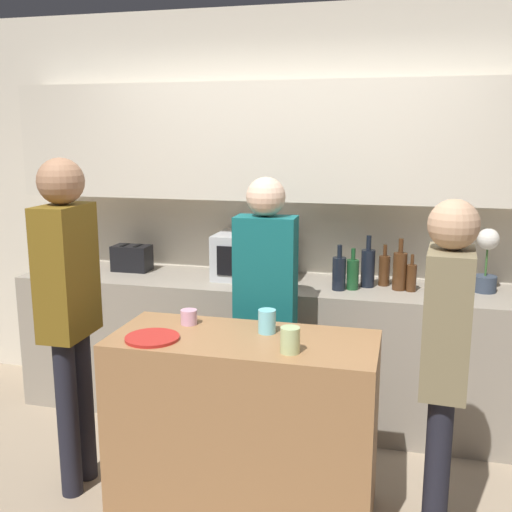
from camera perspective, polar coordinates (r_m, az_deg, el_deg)
The scene contains 19 objects.
back_wall at distance 4.07m, azimuth 3.60°, elevation 6.77°, with size 6.40×0.40×2.70m.
back_counter at distance 4.05m, azimuth 2.68°, elevation -8.88°, with size 3.60×0.62×0.92m.
kitchen_island at distance 3.08m, azimuth -1.18°, elevation -15.84°, with size 1.29×0.56×0.92m.
microwave at distance 4.00m, azimuth -0.09°, elevation -0.01°, with size 0.52×0.39×0.30m.
toaster at distance 4.32m, azimuth -11.74°, elevation -0.19°, with size 0.26×0.16×0.18m.
potted_plant at distance 3.90m, azimuth 21.10°, elevation -0.38°, with size 0.14×0.14×0.40m.
bottle_0 at distance 3.74m, azimuth 7.92°, elevation -1.59°, with size 0.08×0.08×0.28m.
bottle_1 at distance 3.77m, azimuth 9.19°, elevation -1.67°, with size 0.08×0.08×0.26m.
bottle_2 at distance 3.84m, azimuth 10.61°, elevation -1.06°, with size 0.09×0.09×0.33m.
bottle_3 at distance 3.90m, azimuth 12.12°, elevation -1.30°, with size 0.07×0.07×0.27m.
bottle_4 at distance 3.81m, azimuth 13.53°, elevation -1.33°, with size 0.09×0.09×0.32m.
bottle_5 at distance 3.80m, azimuth 14.59°, elevation -1.97°, with size 0.06×0.06×0.23m.
plate_on_island at distance 2.91m, azimuth -9.85°, elevation -7.69°, with size 0.26×0.26×0.01m.
cup_0 at distance 2.95m, azimuth 1.06°, elevation -6.24°, with size 0.09×0.09×0.12m.
cup_1 at distance 2.70m, azimuth 3.27°, elevation -8.00°, with size 0.09×0.09×0.12m.
cup_2 at distance 3.10m, azimuth -6.41°, elevation -5.80°, with size 0.08×0.08×0.08m.
person_left at distance 3.38m, azimuth 0.94°, elevation -3.81°, with size 0.35×0.22×1.65m.
person_center at distance 2.74m, azimuth 17.57°, elevation -8.65°, with size 0.21×0.35×1.62m.
person_right at distance 3.21m, azimuth -17.45°, elevation -3.73°, with size 0.23×0.34×1.77m.
Camera 1 is at (0.75, -2.33, 1.89)m, focal length 42.00 mm.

